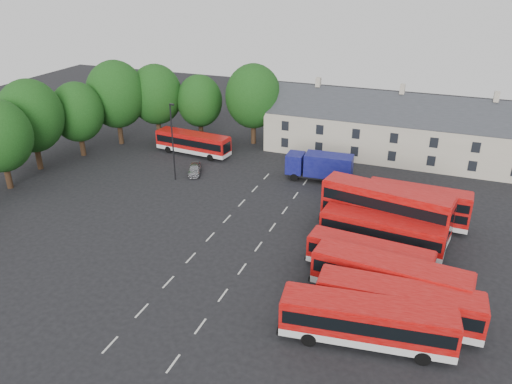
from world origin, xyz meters
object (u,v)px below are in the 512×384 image
silver_car (195,169)px  box_truck (320,166)px  bus_row_a (367,320)px  lamppost (173,140)px  bus_dd_south (385,208)px

silver_car → box_truck: bearing=-8.9°
bus_row_a → silver_car: 34.10m
box_truck → silver_car: 15.60m
box_truck → lamppost: 17.83m
bus_dd_south → bus_row_a: bearing=-76.3°
box_truck → silver_car: box_truck is taller
bus_dd_south → box_truck: (-9.04, 10.59, -0.90)m
box_truck → bus_row_a: bearing=-72.3°
silver_car → bus_row_a: bearing=-64.5°
bus_dd_south → lamppost: 26.04m
bus_row_a → box_truck: box_truck is taller
bus_row_a → bus_dd_south: 15.98m
box_truck → silver_car: (-15.13, -3.56, -1.29)m
box_truck → lamppost: bearing=-163.1°
bus_row_a → bus_dd_south: bearing=86.5°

